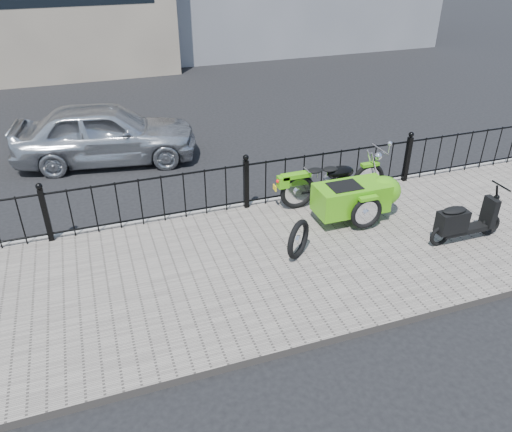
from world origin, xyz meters
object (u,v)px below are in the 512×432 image
object	(u,v)px
spare_tire	(298,239)
sedan_car	(106,133)
scooter	(463,222)
motorcycle_sidecar	(356,192)

from	to	relation	value
spare_tire	sedan_car	world-z (taller)	sedan_car
scooter	spare_tire	bearing A→B (deg)	170.19
motorcycle_sidecar	sedan_car	xyz separation A→B (m)	(-4.02, 4.33, 0.10)
scooter	spare_tire	xyz separation A→B (m)	(-2.77, 0.48, -0.04)
scooter	spare_tire	distance (m)	2.81
motorcycle_sidecar	scooter	bearing A→B (deg)	-47.24
scooter	sedan_car	size ratio (longest dim) A/B	0.35
motorcycle_sidecar	scooter	distance (m)	1.86
scooter	motorcycle_sidecar	bearing A→B (deg)	132.76
motorcycle_sidecar	sedan_car	distance (m)	5.91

